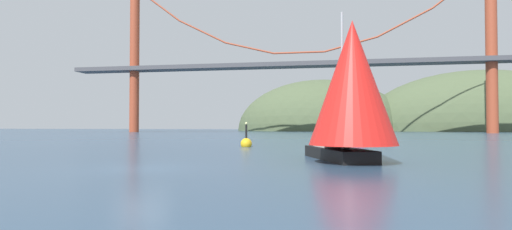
{
  "coord_description": "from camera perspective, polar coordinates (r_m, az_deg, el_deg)",
  "views": [
    {
      "loc": [
        9.06,
        -18.52,
        2.12
      ],
      "look_at": [
        0.0,
        29.98,
        3.32
      ],
      "focal_mm": 28.65,
      "sensor_mm": 36.0,
      "label": 1
    }
  ],
  "objects": [
    {
      "name": "ground_plane",
      "position": [
        20.73,
        -15.52,
        -7.22
      ],
      "size": [
        360.0,
        360.0,
        0.0
      ],
      "primitive_type": "plane",
      "color": "#2D4760"
    },
    {
      "name": "headland_right",
      "position": [
        161.77,
        28.95,
        -1.97
      ],
      "size": [
        82.62,
        44.0,
        42.46
      ],
      "primitive_type": "ellipsoid",
      "color": "#4C5B3D",
      "rests_on": "ground_plane"
    },
    {
      "name": "headland_center",
      "position": [
        153.59,
        9.07,
        -2.17
      ],
      "size": [
        62.41,
        44.0,
        37.8
      ],
      "primitive_type": "ellipsoid",
      "color": "#4C5B3D",
      "rests_on": "ground_plane"
    },
    {
      "name": "suspension_bridge",
      "position": [
        115.32,
        5.99,
        7.66
      ],
      "size": [
        134.72,
        6.0,
        43.82
      ],
      "color": "#A34228",
      "rests_on": "ground_plane"
    },
    {
      "name": "sailboat_red_spinnaker",
      "position": [
        23.59,
        13.18,
        3.75
      ],
      "size": [
        6.27,
        8.97,
        8.87
      ],
      "color": "black",
      "rests_on": "ground_plane"
    },
    {
      "name": "sailboat_crimson_sail",
      "position": [
        66.71,
        13.5,
        0.99
      ],
      "size": [
        7.53,
        4.75,
        9.36
      ],
      "color": "navy",
      "rests_on": "ground_plane"
    },
    {
      "name": "channel_buoy",
      "position": [
        39.64,
        -1.37,
        -3.93
      ],
      "size": [
        1.1,
        1.1,
        2.64
      ],
      "color": "gold",
      "rests_on": "ground_plane"
    }
  ]
}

